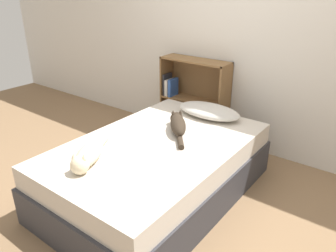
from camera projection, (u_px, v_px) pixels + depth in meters
ground_plane at (158, 193)px, 2.90m from camera, size 8.00×8.00×0.00m
wall_back at (237, 31)px, 3.35m from camera, size 8.00×0.06×2.50m
bed at (158, 169)px, 2.80m from camera, size 1.23×1.92×0.50m
pillow at (209, 111)px, 3.20m from camera, size 0.65×0.35×0.11m
cat_light at (88, 155)px, 2.37m from camera, size 0.36×0.55×0.15m
cat_dark at (178, 124)px, 2.88m from camera, size 0.42×0.47×0.14m
bookshelf at (194, 98)px, 3.80m from camera, size 0.80×0.26×0.94m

